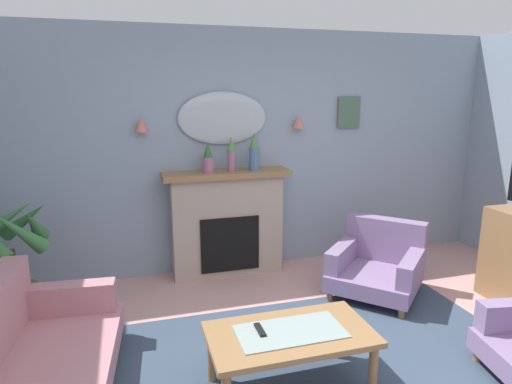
# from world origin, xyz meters

# --- Properties ---
(wall_back) EXTENTS (6.87, 0.10, 2.65)m
(wall_back) POSITION_xyz_m (0.00, 2.51, 1.33)
(wall_back) COLOR #8C9EB2
(wall_back) RESTS_ON ground
(patterned_rug) EXTENTS (3.20, 2.40, 0.01)m
(patterned_rug) POSITION_xyz_m (0.00, 0.20, 0.01)
(patterned_rug) COLOR #38475B
(patterned_rug) RESTS_ON ground
(fireplace) EXTENTS (1.36, 0.36, 1.16)m
(fireplace) POSITION_xyz_m (-0.32, 2.28, 0.57)
(fireplace) COLOR tan
(fireplace) RESTS_ON ground
(mantel_vase_centre) EXTENTS (0.12, 0.12, 0.32)m
(mantel_vase_centre) POSITION_xyz_m (-0.52, 2.26, 1.30)
(mantel_vase_centre) COLOR #9E6084
(mantel_vase_centre) RESTS_ON fireplace
(mantel_vase_right) EXTENTS (0.10, 0.10, 0.37)m
(mantel_vase_right) POSITION_xyz_m (-0.27, 2.26, 1.36)
(mantel_vase_right) COLOR #9E6084
(mantel_vase_right) RESTS_ON fireplace
(mantel_vase_left) EXTENTS (0.11, 0.11, 0.41)m
(mantel_vase_left) POSITION_xyz_m (-0.02, 2.26, 1.35)
(mantel_vase_left) COLOR #4C7093
(mantel_vase_left) RESTS_ON fireplace
(wall_mirror) EXTENTS (0.96, 0.06, 0.56)m
(wall_mirror) POSITION_xyz_m (-0.32, 2.43, 1.71)
(wall_mirror) COLOR #B2BCC6
(wall_sconce_left) EXTENTS (0.14, 0.14, 0.14)m
(wall_sconce_left) POSITION_xyz_m (-1.17, 2.38, 1.66)
(wall_sconce_left) COLOR #D17066
(wall_sconce_right) EXTENTS (0.14, 0.14, 0.14)m
(wall_sconce_right) POSITION_xyz_m (0.53, 2.38, 1.66)
(wall_sconce_right) COLOR #D17066
(framed_picture) EXTENTS (0.28, 0.03, 0.36)m
(framed_picture) POSITION_xyz_m (1.18, 2.44, 1.75)
(framed_picture) COLOR #4C6B56
(coffee_table) EXTENTS (1.10, 0.60, 0.45)m
(coffee_table) POSITION_xyz_m (-0.36, 0.22, 0.38)
(coffee_table) COLOR olive
(coffee_table) RESTS_ON ground
(tv_remote) EXTENTS (0.04, 0.16, 0.02)m
(tv_remote) POSITION_xyz_m (-0.55, 0.27, 0.45)
(tv_remote) COLOR black
(tv_remote) RESTS_ON coffee_table
(floral_couch) EXTENTS (1.02, 1.78, 0.76)m
(floral_couch) POSITION_xyz_m (-2.05, 0.47, 0.32)
(floral_couch) COLOR #B77A84
(floral_couch) RESTS_ON ground
(armchair_near_fireplace) EXTENTS (1.15, 1.14, 0.71)m
(armchair_near_fireplace) POSITION_xyz_m (1.03, 1.39, 0.31)
(armchair_near_fireplace) COLOR gray
(armchair_near_fireplace) RESTS_ON ground
(potted_plant_corner_palm) EXTENTS (0.70, 0.73, 1.12)m
(potted_plant_corner_palm) POSITION_xyz_m (-2.33, 1.76, 0.57)
(potted_plant_corner_palm) COLOR brown
(potted_plant_corner_palm) RESTS_ON ground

